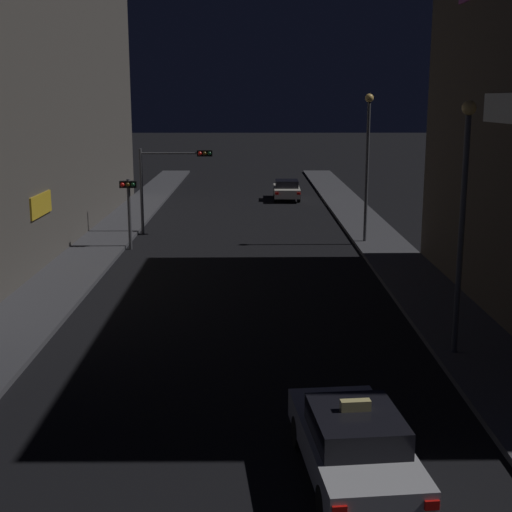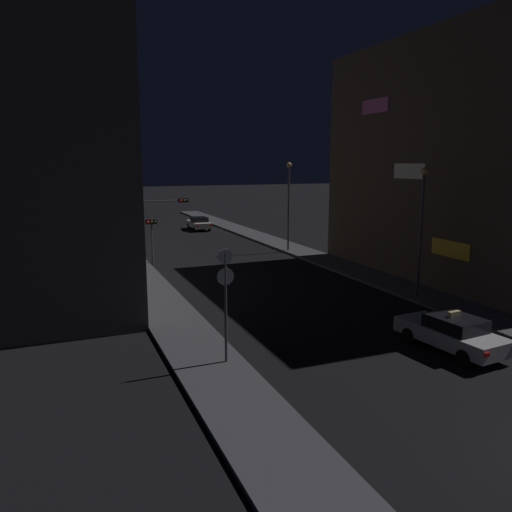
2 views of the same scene
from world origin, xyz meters
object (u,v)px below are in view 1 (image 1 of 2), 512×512
taxi (353,443)px  traffic_light_overhead (170,172)px  traffic_light_left_kerb (129,199)px  street_lamp_near_block (463,206)px  street_lamp_far_block (368,152)px  far_car (287,189)px

taxi → traffic_light_overhead: traffic_light_overhead is taller
traffic_light_overhead → traffic_light_left_kerb: bearing=-111.2°
taxi → street_lamp_near_block: bearing=60.2°
taxi → street_lamp_far_block: size_ratio=0.65×
traffic_light_left_kerb → street_lamp_near_block: bearing=-52.3°
traffic_light_overhead → street_lamp_near_block: size_ratio=0.66×
far_car → traffic_light_overhead: size_ratio=0.99×
traffic_light_overhead → street_lamp_near_block: bearing=-62.2°
traffic_light_left_kerb → street_lamp_far_block: (11.41, 1.16, 2.13)m
street_lamp_near_block → street_lamp_far_block: street_lamp_far_block is taller
street_lamp_near_block → traffic_light_overhead: bearing=117.8°
far_car → street_lamp_far_block: street_lamp_far_block is taller
traffic_light_overhead → street_lamp_near_block: 21.24m
far_car → street_lamp_near_block: 32.41m
traffic_light_overhead → street_lamp_far_block: street_lamp_far_block is taller
far_car → traffic_light_overhead: traffic_light_overhead is taller
street_lamp_far_block → traffic_light_overhead: bearing=164.0°
taxi → far_car: size_ratio=1.03×
taxi → traffic_light_overhead: bearing=103.7°
far_car → street_lamp_near_block: size_ratio=0.65×
taxi → traffic_light_left_kerb: size_ratio=1.37×
taxi → street_lamp_far_block: 23.08m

